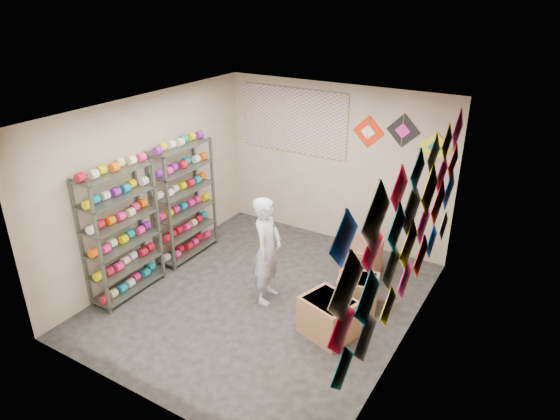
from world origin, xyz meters
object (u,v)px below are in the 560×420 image
Objects in this scene: carton_b at (357,292)px; shelf_rack_front at (122,233)px; carton_c at (361,259)px; shelf_rack_back at (184,201)px; carton_a at (328,317)px; shopkeeper at (267,250)px.

shelf_rack_front is at bearing -170.29° from carton_b.
carton_c is (2.71, 2.17, -0.69)m from shelf_rack_front.
carton_a is at bearing -13.26° from shelf_rack_back.
carton_a is at bearing -115.71° from shopkeeper.
carton_b is at bearing 1.68° from shelf_rack_back.
shelf_rack_front is 3.38m from carton_b.
shopkeeper is 2.84× the size of carton_b.
shelf_rack_back reaches higher than shopkeeper.
shelf_rack_front is 3.47× the size of carton_b.
shelf_rack_front reaches higher than carton_c.
shelf_rack_front is at bearing -150.85° from carton_a.
carton_a is at bearing -110.67° from carton_b.
carton_a is at bearing 11.88° from shelf_rack_front.
carton_c is at bearing -45.86° from shopkeeper.
carton_a is 1.04× the size of carton_c.
shopkeeper is 1.38m from carton_b.
shelf_rack_front is at bearing 105.14° from shopkeeper.
shopkeeper is at bearing -12.42° from shelf_rack_back.
shelf_rack_back is at bearing 90.00° from shelf_rack_front.
carton_b is (2.99, 1.39, -0.73)m from shelf_rack_front.
shelf_rack_front is at bearing -148.13° from carton_c.
shelf_rack_front is 2.04m from shopkeeper.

